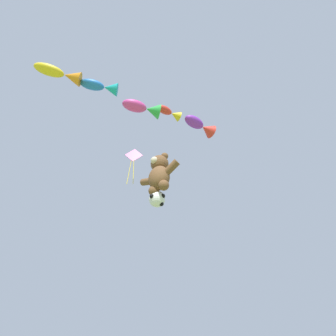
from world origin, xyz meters
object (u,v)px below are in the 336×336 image
fish_kite_violet (201,126)px  fish_kite_goldfin (61,74)px  fish_kite_magenta (144,108)px  soccer_ball_kite (157,199)px  teddy_bear_kite (159,173)px  fish_kite_crimson (170,113)px  diamond_kite (133,158)px  fish_kite_cobalt (101,87)px

fish_kite_violet → fish_kite_goldfin: fish_kite_violet is taller
fish_kite_magenta → fish_kite_violet: bearing=65.7°
fish_kite_violet → fish_kite_magenta: fish_kite_violet is taller
soccer_ball_kite → fish_kite_violet: (2.28, 1.10, 5.11)m
teddy_bear_kite → fish_kite_crimson: size_ratio=1.56×
diamond_kite → fish_kite_violet: bearing=19.9°
soccer_ball_kite → fish_kite_violet: bearing=25.8°
diamond_kite → fish_kite_goldfin: bearing=-81.7°
fish_kite_violet → fish_kite_magenta: size_ratio=1.03×
fish_kite_cobalt → fish_kite_violet: bearing=66.9°
soccer_ball_kite → fish_kite_goldfin: (-0.96, -6.00, 4.29)m
teddy_bear_kite → soccer_ball_kite: 1.31m
fish_kite_crimson → fish_kite_magenta: fish_kite_crimson is taller
fish_kite_violet → soccer_ball_kite: bearing=-154.2°
soccer_ball_kite → fish_kite_crimson: 5.33m
soccer_ball_kite → diamond_kite: diamond_kite is taller
soccer_ball_kite → fish_kite_violet: 5.71m
teddy_bear_kite → fish_kite_goldfin: size_ratio=1.15×
fish_kite_violet → fish_kite_magenta: bearing=-114.3°
soccer_ball_kite → fish_kite_magenta: (0.79, -2.20, 4.34)m
teddy_bear_kite → fish_kite_violet: fish_kite_violet is taller
diamond_kite → fish_kite_cobalt: bearing=-66.5°
fish_kite_magenta → fish_kite_goldfin: bearing=-114.7°
fish_kite_cobalt → diamond_kite: (-1.74, 3.99, -0.63)m
fish_kite_violet → fish_kite_crimson: fish_kite_violet is taller
fish_kite_goldfin → teddy_bear_kite: bearing=77.4°
fish_kite_crimson → diamond_kite: (-3.22, 0.43, -1.28)m
soccer_ball_kite → fish_kite_crimson: (1.43, -0.79, 5.07)m
fish_kite_violet → teddy_bear_kite: bearing=-144.9°
fish_kite_crimson → diamond_kite: size_ratio=0.53×
fish_kite_crimson → fish_kite_cobalt: fish_kite_crimson is taller
fish_kite_crimson → fish_kite_goldfin: bearing=-114.7°
fish_kite_crimson → fish_kite_goldfin: fish_kite_crimson is taller
teddy_bear_kite → fish_kite_cobalt: bearing=-95.0°
soccer_ball_kite → diamond_kite: (-1.78, -0.36, 3.79)m
fish_kite_magenta → fish_kite_goldfin: fish_kite_magenta is taller
fish_kite_violet → fish_kite_cobalt: fish_kite_violet is taller
fish_kite_cobalt → fish_kite_goldfin: bearing=-119.1°
fish_kite_crimson → fish_kite_magenta: 1.71m
fish_kite_cobalt → teddy_bear_kite: bearing=85.0°
fish_kite_goldfin → soccer_ball_kite: bearing=80.9°
soccer_ball_kite → fish_kite_magenta: bearing=-70.2°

